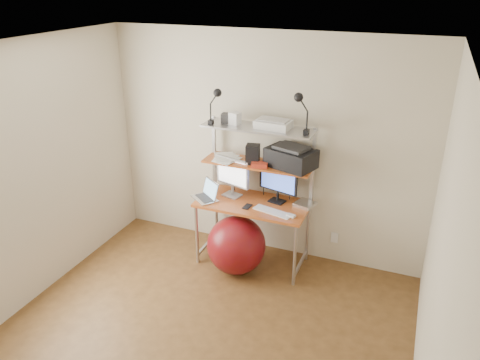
# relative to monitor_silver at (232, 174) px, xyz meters

# --- Properties ---
(room) EXTENTS (3.60, 3.60, 3.60)m
(room) POSITION_rel_monitor_silver_xyz_m (0.28, -1.53, 0.26)
(room) COLOR brown
(room) RESTS_ON ground
(computer_desk) EXTENTS (1.20, 0.60, 1.57)m
(computer_desk) POSITION_rel_monitor_silver_xyz_m (0.28, -0.03, -0.03)
(computer_desk) COLOR #BF5D25
(computer_desk) RESTS_ON ground
(desktop) EXTENTS (1.20, 0.60, 0.00)m
(desktop) POSITION_rel_monitor_silver_xyz_m (0.28, -0.09, -0.25)
(desktop) COLOR #BF5D25
(desktop) RESTS_ON computer_desk
(mid_shelf) EXTENTS (1.18, 0.34, 0.00)m
(mid_shelf) POSITION_rel_monitor_silver_xyz_m (0.28, 0.04, 0.16)
(mid_shelf) COLOR #BF5D25
(mid_shelf) RESTS_ON computer_desk
(top_shelf) EXTENTS (1.18, 0.34, 0.00)m
(top_shelf) POSITION_rel_monitor_silver_xyz_m (0.28, 0.04, 0.56)
(top_shelf) COLOR #ACABB0
(top_shelf) RESTS_ON computer_desk
(floor) EXTENTS (3.60, 3.60, 0.00)m
(floor) POSITION_rel_monitor_silver_xyz_m (0.28, -1.53, -0.99)
(floor) COLOR brown
(floor) RESTS_ON ground
(wall_outlet) EXTENTS (0.08, 0.01, 0.12)m
(wall_outlet) POSITION_rel_monitor_silver_xyz_m (1.13, 0.26, -0.69)
(wall_outlet) COLOR silver
(wall_outlet) RESTS_ON room
(monitor_silver) EXTENTS (0.42, 0.19, 0.47)m
(monitor_silver) POSITION_rel_monitor_silver_xyz_m (0.00, 0.00, 0.00)
(monitor_silver) COLOR #AEAEB3
(monitor_silver) RESTS_ON desktop
(monitor_black) EXTENTS (0.45, 0.17, 0.46)m
(monitor_black) POSITION_rel_monitor_silver_xyz_m (0.51, 0.04, -0.02)
(monitor_black) COLOR black
(monitor_black) RESTS_ON desktop
(laptop) EXTENTS (0.38, 0.36, 0.26)m
(laptop) POSITION_rel_monitor_silver_xyz_m (-0.22, -0.18, -0.21)
(laptop) COLOR silver
(laptop) RESTS_ON desktop
(keyboard) EXTENTS (0.44, 0.22, 0.01)m
(keyboard) POSITION_rel_monitor_silver_xyz_m (0.54, -0.22, -0.24)
(keyboard) COLOR silver
(keyboard) RESTS_ON desktop
(mouse) EXTENTS (0.10, 0.08, 0.02)m
(mouse) POSITION_rel_monitor_silver_xyz_m (0.75, -0.25, -0.24)
(mouse) COLOR silver
(mouse) RESTS_ON desktop
(mac_mini) EXTENTS (0.24, 0.24, 0.04)m
(mac_mini) POSITION_rel_monitor_silver_xyz_m (0.82, 0.05, -0.23)
(mac_mini) COLOR silver
(mac_mini) RESTS_ON desktop
(phone) EXTENTS (0.08, 0.13, 0.01)m
(phone) POSITION_rel_monitor_silver_xyz_m (0.26, -0.21, -0.25)
(phone) COLOR black
(phone) RESTS_ON desktop
(printer) EXTENTS (0.56, 0.47, 0.23)m
(printer) POSITION_rel_monitor_silver_xyz_m (0.63, 0.07, 0.27)
(printer) COLOR black
(printer) RESTS_ON mid_shelf
(nas_cube) EXTENTS (0.17, 0.17, 0.20)m
(nas_cube) POSITION_rel_monitor_silver_xyz_m (0.23, 0.02, 0.26)
(nas_cube) COLOR black
(nas_cube) RESTS_ON mid_shelf
(red_box) EXTENTS (0.19, 0.15, 0.05)m
(red_box) POSITION_rel_monitor_silver_xyz_m (0.33, -0.05, 0.18)
(red_box) COLOR red
(red_box) RESTS_ON mid_shelf
(scanner) EXTENTS (0.37, 0.26, 0.09)m
(scanner) POSITION_rel_monitor_silver_xyz_m (0.43, 0.06, 0.61)
(scanner) COLOR silver
(scanner) RESTS_ON top_shelf
(box_white) EXTENTS (0.13, 0.12, 0.13)m
(box_white) POSITION_rel_monitor_silver_xyz_m (0.01, 0.04, 0.62)
(box_white) COLOR silver
(box_white) RESTS_ON top_shelf
(box_grey) EXTENTS (0.12, 0.12, 0.10)m
(box_grey) POSITION_rel_monitor_silver_xyz_m (-0.09, 0.06, 0.61)
(box_grey) COLOR #303033
(box_grey) RESTS_ON top_shelf
(clip_lamp_left) EXTENTS (0.15, 0.09, 0.39)m
(clip_lamp_left) POSITION_rel_monitor_silver_xyz_m (-0.15, -0.07, 0.84)
(clip_lamp_left) COLOR black
(clip_lamp_left) RESTS_ON top_shelf
(clip_lamp_right) EXTENTS (0.16, 0.09, 0.41)m
(clip_lamp_right) POSITION_rel_monitor_silver_xyz_m (0.73, -0.03, 0.86)
(clip_lamp_right) COLOR black
(clip_lamp_right) RESTS_ON top_shelf
(exercise_ball) EXTENTS (0.64, 0.64, 0.64)m
(exercise_ball) POSITION_rel_monitor_silver_xyz_m (0.18, -0.33, -0.67)
(exercise_ball) COLOR maroon
(exercise_ball) RESTS_ON floor
(paper_stack) EXTENTS (0.34, 0.39, 0.02)m
(paper_stack) POSITION_rel_monitor_silver_xyz_m (-0.10, 0.03, 0.17)
(paper_stack) COLOR white
(paper_stack) RESTS_ON mid_shelf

